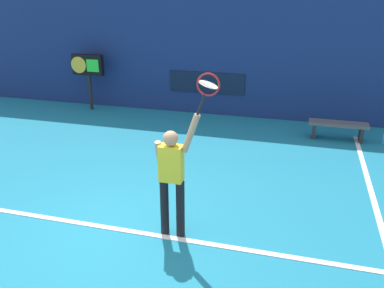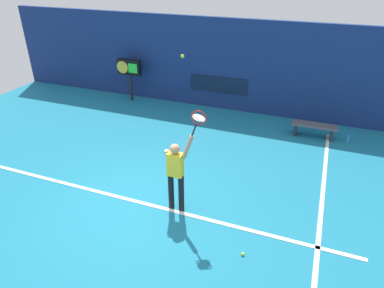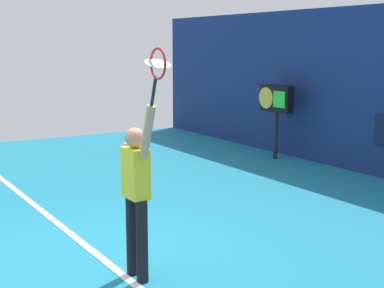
# 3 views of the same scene
# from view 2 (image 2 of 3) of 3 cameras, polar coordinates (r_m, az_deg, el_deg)

# --- Properties ---
(ground_plane) EXTENTS (18.00, 18.00, 0.00)m
(ground_plane) POSITION_cam_2_polar(r_m,az_deg,el_deg) (8.37, -9.31, -9.95)
(ground_plane) COLOR teal
(back_wall) EXTENTS (18.00, 0.20, 3.32)m
(back_wall) POSITION_cam_2_polar(r_m,az_deg,el_deg) (13.08, 4.62, 12.86)
(back_wall) COLOR navy
(back_wall) RESTS_ON ground_plane
(sponsor_banner_center) EXTENTS (2.20, 0.03, 0.60)m
(sponsor_banner_center) POSITION_cam_2_polar(r_m,az_deg,el_deg) (13.18, 4.35, 9.71)
(sponsor_banner_center) COLOR #0C1933
(court_baseline) EXTENTS (10.00, 0.10, 0.01)m
(court_baseline) POSITION_cam_2_polar(r_m,az_deg,el_deg) (8.46, -8.84, -9.38)
(court_baseline) COLOR white
(court_baseline) RESTS_ON ground_plane
(court_sideline) EXTENTS (0.10, 7.00, 0.01)m
(court_sideline) POSITION_cam_2_polar(r_m,az_deg,el_deg) (9.15, 20.64, -7.89)
(court_sideline) COLOR white
(court_sideline) RESTS_ON ground_plane
(tennis_player) EXTENTS (0.67, 0.31, 1.97)m
(tennis_player) POSITION_cam_2_polar(r_m,az_deg,el_deg) (7.60, -2.68, -4.56)
(tennis_player) COLOR black
(tennis_player) RESTS_ON ground_plane
(tennis_racket) EXTENTS (0.40, 0.27, 0.63)m
(tennis_racket) POSITION_cam_2_polar(r_m,az_deg,el_deg) (6.79, 1.02, 4.09)
(tennis_racket) COLOR black
(tennis_ball) EXTENTS (0.07, 0.07, 0.07)m
(tennis_ball) POSITION_cam_2_polar(r_m,az_deg,el_deg) (6.54, -1.58, 14.22)
(tennis_ball) COLOR #CCE033
(scoreboard_clock) EXTENTS (0.96, 0.20, 1.67)m
(scoreboard_clock) POSITION_cam_2_polar(r_m,az_deg,el_deg) (14.03, -10.26, 12.02)
(scoreboard_clock) COLOR black
(scoreboard_clock) RESTS_ON ground_plane
(court_bench) EXTENTS (1.40, 0.36, 0.45)m
(court_bench) POSITION_cam_2_polar(r_m,az_deg,el_deg) (11.78, 19.39, 2.62)
(court_bench) COLOR #4C4C51
(court_bench) RESTS_ON ground_plane
(water_bottle) EXTENTS (0.07, 0.07, 0.24)m
(water_bottle) POSITION_cam_2_polar(r_m,az_deg,el_deg) (11.92, 24.25, 0.79)
(water_bottle) COLOR #338CD8
(water_bottle) RESTS_ON ground_plane
(spare_ball) EXTENTS (0.07, 0.07, 0.07)m
(spare_ball) POSITION_cam_2_polar(r_m,az_deg,el_deg) (7.17, 8.36, -17.44)
(spare_ball) COLOR #CCE033
(spare_ball) RESTS_ON ground_plane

